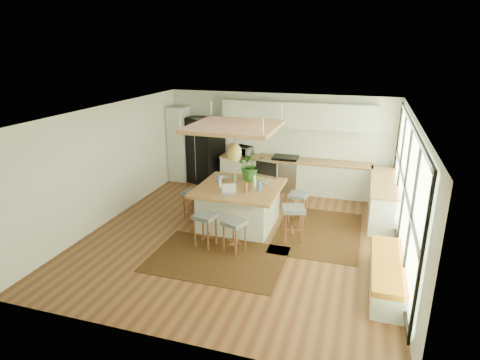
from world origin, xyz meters
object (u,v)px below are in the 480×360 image
(stool_near_left, at_px, (205,230))
(island, at_px, (239,206))
(stool_right_front, at_px, (293,225))
(monitor, at_px, (266,172))
(island_plant, at_px, (251,168))
(stool_right_back, at_px, (298,207))
(laptop, at_px, (229,189))
(fridge, at_px, (205,152))
(stool_near_right, at_px, (235,236))
(stool_left_side, at_px, (194,206))
(microwave, at_px, (244,150))

(stool_near_left, bearing_deg, island, 74.27)
(stool_right_front, bearing_deg, monitor, 132.56)
(island, xyz_separation_m, stool_right_front, (1.33, -0.46, -0.11))
(island, xyz_separation_m, island_plant, (0.12, 0.55, 0.75))
(stool_right_back, xyz_separation_m, laptop, (-1.31, -1.11, 0.70))
(fridge, xyz_separation_m, stool_near_left, (1.58, -3.89, -0.57))
(stool_right_front, bearing_deg, fridge, 136.20)
(stool_near_right, bearing_deg, stool_left_side, 139.04)
(stool_right_back, relative_size, microwave, 1.40)
(island_plant, bearing_deg, microwave, 111.36)
(stool_near_left, bearing_deg, stool_right_back, 48.30)
(fridge, height_order, stool_left_side, fridge)
(stool_right_back, xyz_separation_m, stool_left_side, (-2.37, -0.63, 0.00))
(stool_right_front, distance_m, microwave, 3.80)
(stool_right_back, distance_m, stool_left_side, 2.45)
(laptop, height_order, island_plant, island_plant)
(stool_right_front, relative_size, microwave, 1.56)
(fridge, relative_size, stool_near_right, 2.88)
(stool_near_left, distance_m, microwave, 3.97)
(stool_near_right, relative_size, stool_left_side, 0.95)
(stool_right_front, bearing_deg, laptop, -176.74)
(fridge, height_order, laptop, fridge)
(stool_left_side, bearing_deg, stool_right_back, 14.87)
(stool_near_left, relative_size, stool_left_side, 0.98)
(stool_left_side, xyz_separation_m, microwave, (0.40, 2.72, 0.74))
(stool_right_back, height_order, island_plant, island_plant)
(stool_right_back, height_order, stool_left_side, stool_left_side)
(stool_near_right, bearing_deg, island_plant, 95.88)
(stool_near_right, distance_m, laptop, 1.09)
(laptop, xyz_separation_m, monitor, (0.58, 0.96, 0.14))
(stool_left_side, bearing_deg, island_plant, 26.20)
(fridge, xyz_separation_m, island_plant, (2.04, -2.11, 0.29))
(monitor, bearing_deg, island_plant, 177.72)
(island, relative_size, stool_near_right, 2.72)
(island, distance_m, stool_near_right, 1.33)
(island_plant, bearing_deg, fridge, 133.97)
(stool_near_right, height_order, island_plant, island_plant)
(laptop, xyz_separation_m, microwave, (-0.65, 3.19, 0.04))
(fridge, height_order, monitor, fridge)
(stool_near_right, height_order, stool_right_back, stool_right_back)
(stool_right_front, xyz_separation_m, laptop, (-1.39, -0.08, 0.70))
(stool_near_right, height_order, laptop, laptop)
(stool_near_right, bearing_deg, monitor, 82.92)
(microwave, bearing_deg, fridge, -159.17)
(laptop, bearing_deg, stool_near_left, -133.98)
(stool_right_back, bearing_deg, monitor, -168.84)
(laptop, xyz_separation_m, island_plant, (0.17, 1.08, 0.16))
(island, height_order, island_plant, island_plant)
(stool_near_right, distance_m, island_plant, 2.03)
(fridge, bearing_deg, stool_left_side, -52.67)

